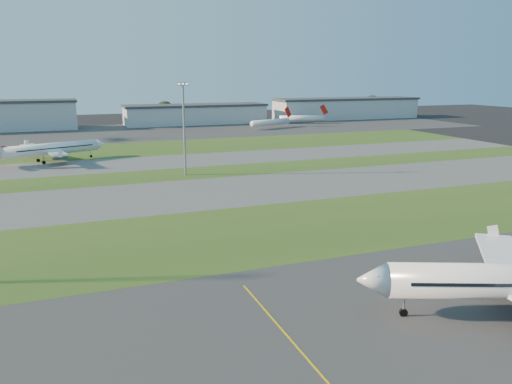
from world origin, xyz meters
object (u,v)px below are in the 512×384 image
mini_jet_far (302,118)px  light_mast_centre (184,123)px  airliner_taxiing (50,149)px  mini_jet_near (271,122)px

mini_jet_far → light_mast_centre: 160.09m
airliner_taxiing → mini_jet_far: size_ratio=1.30×
mini_jet_near → light_mast_centre: light_mast_centre is taller
airliner_taxiing → light_mast_centre: bearing=113.4°
airliner_taxiing → mini_jet_near: 128.42m
airliner_taxiing → light_mast_centre: size_ratio=1.40×
airliner_taxiing → mini_jet_near: airliner_taxiing is taller
airliner_taxiing → mini_jet_near: (107.09, 70.87, -0.88)m
airliner_taxiing → mini_jet_near: size_ratio=1.32×
mini_jet_near → mini_jet_far: bearing=12.7°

